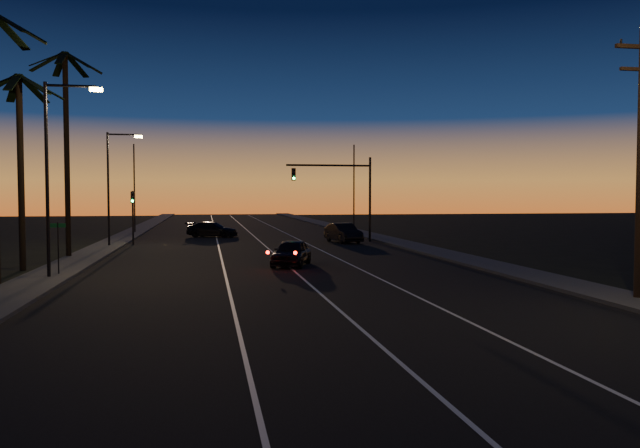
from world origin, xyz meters
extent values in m
plane|color=black|center=(0.00, 0.00, 0.00)|extent=(220.00, 220.00, 0.00)
cube|color=black|center=(0.00, 30.00, 0.01)|extent=(20.00, 170.00, 0.01)
cube|color=#393937|center=(-11.20, 30.00, 0.08)|extent=(2.40, 170.00, 0.16)
cube|color=#393937|center=(11.20, 30.00, 0.08)|extent=(2.40, 170.00, 0.16)
cube|color=silver|center=(-3.00, 30.00, 0.02)|extent=(0.12, 160.00, 0.01)
cube|color=silver|center=(0.50, 30.00, 0.02)|extent=(0.12, 160.00, 0.01)
cube|color=silver|center=(4.00, 30.00, 0.02)|extent=(0.12, 160.00, 0.01)
cube|color=black|center=(-11.57, 18.26, 10.94)|extent=(2.18, 0.92, 1.18)
cube|color=black|center=(-12.16, 18.97, 10.94)|extent=(1.25, 2.12, 1.18)
cube|color=black|center=(-11.75, 17.36, 10.94)|extent=(1.95, 1.61, 1.18)
cylinder|color=black|center=(-13.20, 24.00, 5.00)|extent=(0.32, 0.32, 10.00)
cube|color=black|center=(-12.17, 24.26, 9.44)|extent=(2.18, 0.92, 1.18)
cube|color=black|center=(-12.76, 24.97, 9.44)|extent=(1.25, 2.12, 1.18)
cube|color=black|center=(-13.68, 24.94, 9.44)|extent=(1.34, 2.09, 1.18)
cube|color=black|center=(-13.17, 22.94, 9.44)|extent=(0.45, 2.16, 1.18)
cube|color=black|center=(-12.35, 23.36, 9.44)|extent=(1.95, 1.61, 1.18)
cylinder|color=black|center=(-12.20, 30.00, 6.25)|extent=(0.32, 0.32, 12.50)
cube|color=black|center=(-11.17, 30.26, 11.94)|extent=(2.18, 0.92, 1.18)
cube|color=black|center=(-11.76, 30.97, 11.94)|extent=(1.25, 2.12, 1.18)
cube|color=black|center=(-12.68, 30.94, 11.94)|extent=(1.34, 2.09, 1.18)
cube|color=black|center=(-13.24, 30.21, 11.94)|extent=(2.18, 0.82, 1.18)
cube|color=black|center=(-13.01, 29.32, 11.94)|extent=(1.90, 1.69, 1.18)
cube|color=black|center=(-12.17, 28.94, 11.94)|extent=(0.45, 2.16, 1.18)
cube|color=black|center=(-11.35, 29.36, 11.94)|extent=(1.95, 1.61, 1.18)
cylinder|color=black|center=(-11.00, 20.00, 4.50)|extent=(0.16, 0.16, 9.00)
cylinder|color=black|center=(-9.90, 20.00, 8.85)|extent=(2.20, 0.12, 0.12)
cube|color=#FFD866|center=(-8.80, 20.00, 8.72)|extent=(0.55, 0.26, 0.16)
cylinder|color=black|center=(-11.00, 38.00, 4.25)|extent=(0.16, 0.16, 8.50)
cylinder|color=black|center=(-9.90, 38.00, 8.35)|extent=(2.20, 0.12, 0.12)
cube|color=#FFD866|center=(-8.80, 38.00, 8.22)|extent=(0.55, 0.26, 0.16)
cylinder|color=black|center=(-10.80, 21.00, 1.30)|extent=(0.06, 0.06, 2.60)
cube|color=#0E5524|center=(-10.80, 21.00, 2.45)|extent=(0.70, 0.03, 0.20)
cylinder|color=black|center=(9.50, 40.00, 3.50)|extent=(0.20, 0.20, 7.00)
cylinder|color=black|center=(6.00, 40.00, 6.30)|extent=(7.00, 0.16, 0.16)
cube|color=black|center=(3.10, 40.00, 5.55)|extent=(0.32, 0.28, 1.00)
sphere|color=black|center=(3.10, 39.83, 5.87)|extent=(0.20, 0.20, 0.20)
sphere|color=black|center=(3.10, 39.83, 5.55)|extent=(0.20, 0.20, 0.20)
sphere|color=#14FF59|center=(3.10, 39.83, 5.23)|extent=(0.20, 0.20, 0.20)
cylinder|color=black|center=(-9.50, 40.00, 2.10)|extent=(0.14, 0.14, 4.20)
cube|color=black|center=(-9.50, 40.00, 3.70)|extent=(0.28, 0.25, 0.90)
sphere|color=black|center=(-9.50, 39.85, 3.98)|extent=(0.18, 0.18, 0.18)
sphere|color=black|center=(-9.50, 39.85, 3.70)|extent=(0.18, 0.18, 0.18)
sphere|color=#14FF59|center=(-9.50, 39.85, 3.42)|extent=(0.18, 0.18, 0.18)
cylinder|color=black|center=(-11.00, 55.00, 4.50)|extent=(0.14, 0.14, 9.00)
cylinder|color=black|center=(11.00, 52.00, 4.50)|extent=(0.14, 0.14, 9.00)
imported|color=black|center=(0.70, 23.63, 0.73)|extent=(3.01, 4.54, 1.44)
sphere|color=#FF0F05|center=(-0.82, 21.49, 0.96)|extent=(0.18, 0.18, 0.18)
sphere|color=#FF0F05|center=(0.54, 21.01, 0.96)|extent=(0.18, 0.18, 0.18)
imported|color=black|center=(7.11, 39.44, 0.79)|extent=(2.44, 4.93, 1.55)
imported|color=black|center=(-3.34, 47.89, 0.70)|extent=(5.13, 3.74, 1.38)
camera|label=1|loc=(-3.88, -10.15, 3.90)|focal=35.00mm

